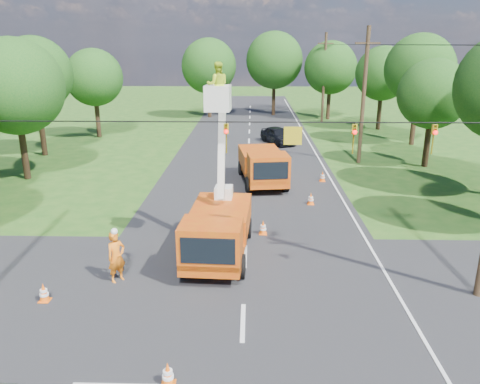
{
  "coord_description": "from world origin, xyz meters",
  "views": [
    {
      "loc": [
        0.24,
        -13.27,
        8.74
      ],
      "look_at": [
        -0.25,
        6.07,
        2.6
      ],
      "focal_mm": 35.0,
      "sensor_mm": 36.0,
      "label": 1
    }
  ],
  "objects_px": {
    "tree_right_d": "(420,69)",
    "tree_far_b": "(274,60)",
    "pole_right_mid": "(364,95)",
    "pole_right_far": "(324,77)",
    "tree_right_c": "(433,94)",
    "traffic_cone_3": "(311,199)",
    "tree_far_c": "(330,68)",
    "tree_left_e": "(35,74)",
    "tree_left_d": "(15,87)",
    "tree_right_e": "(383,74)",
    "distant_car": "(278,135)",
    "traffic_cone_2": "(263,228)",
    "ground_worker": "(116,257)",
    "traffic_cone_7": "(323,176)",
    "traffic_cone_4": "(44,293)",
    "bucket_truck": "(218,219)",
    "tree_far_a": "(209,66)",
    "traffic_cone_0": "(168,374)",
    "second_truck": "(263,165)"
  },
  "relations": [
    {
      "from": "tree_right_e",
      "to": "tree_far_c",
      "type": "bearing_deg",
      "value": 121.56
    },
    {
      "from": "bucket_truck",
      "to": "tree_far_a",
      "type": "xyz_separation_m",
      "value": [
        -3.85,
        39.94,
        4.48
      ]
    },
    {
      "from": "tree_far_c",
      "to": "second_truck",
      "type": "bearing_deg",
      "value": -106.95
    },
    {
      "from": "traffic_cone_2",
      "to": "tree_right_e",
      "type": "xyz_separation_m",
      "value": [
        12.98,
        29.46,
        5.45
      ]
    },
    {
      "from": "tree_right_c",
      "to": "tree_far_b",
      "type": "relative_size",
      "value": 0.76
    },
    {
      "from": "tree_left_d",
      "to": "tree_far_c",
      "type": "height_order",
      "value": "tree_left_d"
    },
    {
      "from": "traffic_cone_3",
      "to": "tree_left_d",
      "type": "relative_size",
      "value": 0.08
    },
    {
      "from": "tree_far_c",
      "to": "traffic_cone_7",
      "type": "bearing_deg",
      "value": -99.43
    },
    {
      "from": "distant_car",
      "to": "tree_left_e",
      "type": "relative_size",
      "value": 0.48
    },
    {
      "from": "distant_car",
      "to": "traffic_cone_3",
      "type": "distance_m",
      "value": 17.11
    },
    {
      "from": "tree_far_a",
      "to": "tree_right_c",
      "type": "bearing_deg",
      "value": -52.83
    },
    {
      "from": "distant_car",
      "to": "tree_left_e",
      "type": "distance_m",
      "value": 20.89
    },
    {
      "from": "tree_left_d",
      "to": "tree_far_a",
      "type": "xyz_separation_m",
      "value": [
        10.0,
        28.0,
        0.06
      ]
    },
    {
      "from": "tree_far_a",
      "to": "tree_far_b",
      "type": "bearing_deg",
      "value": 14.04
    },
    {
      "from": "tree_far_c",
      "to": "tree_left_e",
      "type": "bearing_deg",
      "value": -142.75
    },
    {
      "from": "tree_left_d",
      "to": "tree_right_e",
      "type": "distance_m",
      "value": 35.06
    },
    {
      "from": "traffic_cone_3",
      "to": "tree_far_a",
      "type": "distance_m",
      "value": 34.63
    },
    {
      "from": "bucket_truck",
      "to": "traffic_cone_7",
      "type": "distance_m",
      "value": 13.21
    },
    {
      "from": "traffic_cone_3",
      "to": "traffic_cone_7",
      "type": "distance_m",
      "value": 4.9
    },
    {
      "from": "bucket_truck",
      "to": "pole_right_far",
      "type": "bearing_deg",
      "value": 78.52
    },
    {
      "from": "traffic_cone_4",
      "to": "tree_right_c",
      "type": "bearing_deg",
      "value": 44.34
    },
    {
      "from": "traffic_cone_3",
      "to": "tree_far_c",
      "type": "bearing_deg",
      "value": 79.61
    },
    {
      "from": "tree_left_e",
      "to": "tree_right_d",
      "type": "distance_m",
      "value": 31.99
    },
    {
      "from": "traffic_cone_0",
      "to": "tree_right_d",
      "type": "xyz_separation_m",
      "value": [
        16.74,
        31.96,
        6.32
      ]
    },
    {
      "from": "tree_right_c",
      "to": "distant_car",
      "type": "bearing_deg",
      "value": 142.65
    },
    {
      "from": "tree_left_e",
      "to": "tree_far_b",
      "type": "xyz_separation_m",
      "value": [
        19.8,
        23.0,
        0.32
      ]
    },
    {
      "from": "traffic_cone_3",
      "to": "traffic_cone_2",
      "type": "bearing_deg",
      "value": -122.31
    },
    {
      "from": "ground_worker",
      "to": "pole_right_far",
      "type": "height_order",
      "value": "pole_right_far"
    },
    {
      "from": "traffic_cone_4",
      "to": "pole_right_mid",
      "type": "distance_m",
      "value": 26.41
    },
    {
      "from": "traffic_cone_3",
      "to": "tree_far_c",
      "type": "xyz_separation_m",
      "value": [
        5.87,
        32.03,
        5.7
      ]
    },
    {
      "from": "pole_right_far",
      "to": "traffic_cone_2",
      "type": "bearing_deg",
      "value": -102.56
    },
    {
      "from": "traffic_cone_3",
      "to": "traffic_cone_4",
      "type": "relative_size",
      "value": 1.0
    },
    {
      "from": "distant_car",
      "to": "tree_far_b",
      "type": "relative_size",
      "value": 0.44
    },
    {
      "from": "traffic_cone_0",
      "to": "tree_left_d",
      "type": "relative_size",
      "value": 0.08
    },
    {
      "from": "tree_right_d",
      "to": "tree_far_b",
      "type": "height_order",
      "value": "tree_far_b"
    },
    {
      "from": "traffic_cone_0",
      "to": "tree_right_c",
      "type": "xyz_separation_m",
      "value": [
        15.14,
        23.96,
        4.95
      ]
    },
    {
      "from": "ground_worker",
      "to": "tree_left_e",
      "type": "relative_size",
      "value": 0.22
    },
    {
      "from": "tree_left_e",
      "to": "tree_far_a",
      "type": "xyz_separation_m",
      "value": [
        11.8,
        21.0,
        -0.3
      ]
    },
    {
      "from": "tree_right_d",
      "to": "traffic_cone_4",
      "type": "bearing_deg",
      "value": -128.18
    },
    {
      "from": "bucket_truck",
      "to": "tree_far_c",
      "type": "height_order",
      "value": "tree_far_c"
    },
    {
      "from": "distant_car",
      "to": "tree_far_c",
      "type": "xyz_separation_m",
      "value": [
        6.86,
        14.94,
        5.29
      ]
    },
    {
      "from": "traffic_cone_7",
      "to": "tree_right_e",
      "type": "height_order",
      "value": "tree_right_e"
    },
    {
      "from": "ground_worker",
      "to": "traffic_cone_7",
      "type": "distance_m",
      "value": 17.06
    },
    {
      "from": "traffic_cone_3",
      "to": "tree_right_d",
      "type": "relative_size",
      "value": 0.07
    },
    {
      "from": "ground_worker",
      "to": "tree_right_d",
      "type": "distance_m",
      "value": 33.27
    },
    {
      "from": "tree_right_e",
      "to": "tree_far_c",
      "type": "height_order",
      "value": "tree_far_c"
    },
    {
      "from": "tree_left_e",
      "to": "pole_right_mid",
      "type": "bearing_deg",
      "value": -4.52
    },
    {
      "from": "tree_far_a",
      "to": "distant_car",
      "type": "bearing_deg",
      "value": -64.39
    },
    {
      "from": "pole_right_mid",
      "to": "pole_right_far",
      "type": "bearing_deg",
      "value": 90.0
    },
    {
      "from": "tree_right_e",
      "to": "tree_far_a",
      "type": "bearing_deg",
      "value": 156.95
    }
  ]
}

